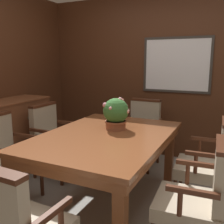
# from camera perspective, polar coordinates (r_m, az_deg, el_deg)

# --- Properties ---
(ground_plane) EXTENTS (14.00, 14.00, 0.00)m
(ground_plane) POSITION_cam_1_polar(r_m,az_deg,el_deg) (2.77, -2.04, -21.52)
(ground_plane) COLOR #A39E93
(wall_back) EXTENTS (7.20, 0.08, 2.45)m
(wall_back) POSITION_cam_1_polar(r_m,az_deg,el_deg) (4.12, 10.32, 7.41)
(wall_back) COLOR #4C2816
(wall_back) RESTS_ON ground_plane
(dining_table) EXTENTS (1.18, 1.68, 0.77)m
(dining_table) POSITION_cam_1_polar(r_m,az_deg,el_deg) (2.66, -1.40, -6.83)
(dining_table) COLOR brown
(dining_table) RESTS_ON ground_plane
(chair_right_far) EXTENTS (0.52, 0.54, 0.94)m
(chair_right_far) POSITION_cam_1_polar(r_m,az_deg,el_deg) (2.81, 20.43, -9.94)
(chair_right_far) COLOR #472314
(chair_right_far) RESTS_ON ground_plane
(chair_left_near) EXTENTS (0.51, 0.54, 0.94)m
(chair_left_near) POSITION_cam_1_polar(r_m,az_deg,el_deg) (3.03, -22.17, -8.52)
(chair_left_near) COLOR #472314
(chair_left_near) RESTS_ON ground_plane
(chair_head_far) EXTENTS (0.54, 0.51, 0.94)m
(chair_head_far) POSITION_cam_1_polar(r_m,az_deg,el_deg) (3.78, 6.51, -3.81)
(chair_head_far) COLOR #472314
(chair_head_far) RESTS_ON ground_plane
(chair_right_near) EXTENTS (0.52, 0.55, 0.94)m
(chair_right_near) POSITION_cam_1_polar(r_m,az_deg,el_deg) (2.14, 18.45, -16.82)
(chair_right_near) COLOR #472314
(chair_right_near) RESTS_ON ground_plane
(chair_left_far) EXTENTS (0.51, 0.54, 0.94)m
(chair_left_far) POSITION_cam_1_polar(r_m,az_deg,el_deg) (3.50, -12.89, -5.29)
(chair_left_far) COLOR #472314
(chair_left_far) RESTS_ON ground_plane
(potted_plant) EXTENTS (0.29, 0.27, 0.34)m
(potted_plant) POSITION_cam_1_polar(r_m,az_deg,el_deg) (2.79, 0.84, -0.28)
(potted_plant) COLOR #9E5638
(potted_plant) RESTS_ON dining_table
(sideboard_cabinet) EXTENTS (0.50, 0.93, 0.98)m
(sideboard_cabinet) POSITION_cam_1_polar(r_m,az_deg,el_deg) (3.83, -20.14, -4.65)
(sideboard_cabinet) COLOR brown
(sideboard_cabinet) RESTS_ON ground_plane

